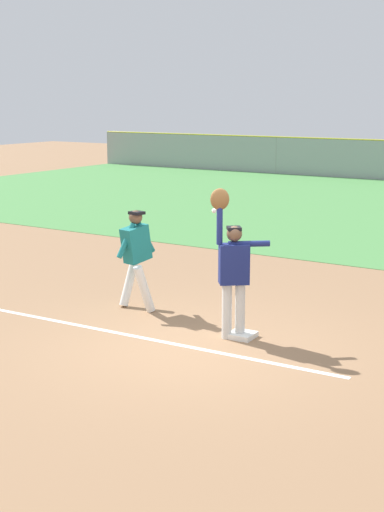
% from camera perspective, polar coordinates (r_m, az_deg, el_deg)
% --- Properties ---
extents(ground_plane, '(74.85, 74.85, 0.00)m').
position_cam_1_polar(ground_plane, '(11.07, 0.24, -6.85)').
color(ground_plane, '#936D4C').
extents(chalk_foul_line, '(12.00, 0.45, 0.01)m').
position_cam_1_polar(chalk_foul_line, '(13.13, -13.69, -4.14)').
color(chalk_foul_line, white).
rests_on(chalk_foul_line, ground_plane).
extents(first_base, '(0.40, 0.40, 0.08)m').
position_cam_1_polar(first_base, '(11.45, 3.82, -6.02)').
color(first_base, white).
rests_on(first_base, ground_plane).
extents(fielder, '(0.77, 0.64, 2.28)m').
position_cam_1_polar(fielder, '(11.15, 3.11, -0.75)').
color(fielder, silver).
rests_on(fielder, ground_plane).
extents(runner, '(0.75, 0.84, 1.72)m').
position_cam_1_polar(runner, '(12.71, -4.26, 0.26)').
color(runner, white).
rests_on(runner, ground_plane).
extents(baseball, '(0.07, 0.07, 0.07)m').
position_cam_1_polar(baseball, '(11.29, 1.70, 3.46)').
color(baseball, white).
extents(parked_car_blue, '(4.47, 2.26, 1.25)m').
position_cam_1_polar(parked_car_blue, '(39.64, 7.62, 7.71)').
color(parked_car_blue, '#23389E').
rests_on(parked_car_blue, ground_plane).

